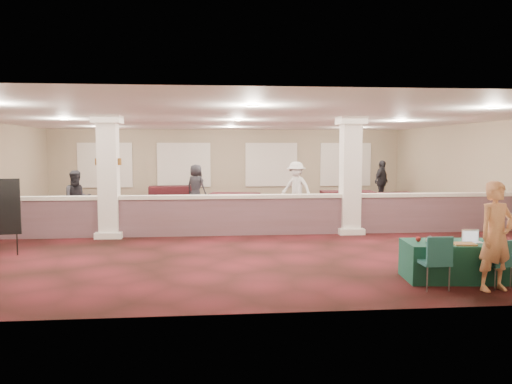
{
  "coord_description": "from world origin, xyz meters",
  "views": [
    {
      "loc": [
        -0.87,
        -14.89,
        2.35
      ],
      "look_at": [
        0.35,
        -2.0,
        1.21
      ],
      "focal_mm": 35.0,
      "sensor_mm": 36.0,
      "label": 1
    }
  ],
  "objects": [
    {
      "name": "far_table_back_center",
      "position": [
        0.05,
        3.2,
        0.36
      ],
      "size": [
        1.95,
        1.33,
        0.72
      ],
      "primitive_type": "cube",
      "rotation": [
        0.0,
        0.0,
        -0.27
      ],
      "color": "black",
      "rests_on": "ground"
    },
    {
      "name": "yarn_red",
      "position": [
        2.85,
        -6.39,
        0.73
      ],
      "size": [
        0.09,
        0.09,
        0.09
      ],
      "primitive_type": "sphere",
      "color": "maroon",
      "rests_on": "near_table"
    },
    {
      "name": "far_table_back_left",
      "position": [
        -2.5,
        6.5,
        0.37
      ],
      "size": [
        1.91,
        1.06,
        0.75
      ],
      "primitive_type": "cube",
      "rotation": [
        0.0,
        0.0,
        0.08
      ],
      "color": "black",
      "rests_on": "ground"
    },
    {
      "name": "ceiling",
      "position": [
        0.0,
        0.0,
        3.2
      ],
      "size": [
        16.0,
        16.0,
        0.02
      ],
      "primitive_type": "cube",
      "color": "silver",
      "rests_on": "wall_back"
    },
    {
      "name": "far_table_front_left",
      "position": [
        -2.79,
        2.0,
        0.33
      ],
      "size": [
        1.73,
        1.0,
        0.67
      ],
      "primitive_type": "cube",
      "rotation": [
        0.0,
        0.0,
        0.11
      ],
      "color": "black",
      "rests_on": "ground"
    },
    {
      "name": "ground",
      "position": [
        0.0,
        0.0,
        0.0
      ],
      "size": [
        16.0,
        16.0,
        0.0
      ],
      "primitive_type": "plane",
      "color": "#4A1217",
      "rests_on": "ground"
    },
    {
      "name": "attendee_b",
      "position": [
        2.29,
        3.0,
        0.93
      ],
      "size": [
        1.26,
        1.19,
        1.86
      ],
      "primitive_type": "imported",
      "rotation": [
        0.0,
        0.0,
        -0.7
      ],
      "color": "beige",
      "rests_on": "ground"
    },
    {
      "name": "far_table_front_right",
      "position": [
        4.21,
        3.0,
        0.39
      ],
      "size": [
        1.98,
        1.09,
        0.78
      ],
      "primitive_type": "cube",
      "rotation": [
        0.0,
        0.0,
        -0.07
      ],
      "color": "black",
      "rests_on": "ground"
    },
    {
      "name": "laptop_screen",
      "position": [
        3.78,
        -6.47,
        0.8
      ],
      "size": [
        0.31,
        0.04,
        0.21
      ],
      "primitive_type": "cube",
      "rotation": [
        0.0,
        0.0,
        -0.1
      ],
      "color": "silver",
      "rests_on": "near_table"
    },
    {
      "name": "far_table_back_right",
      "position": [
        6.05,
        3.2,
        0.34
      ],
      "size": [
        1.82,
        1.18,
        0.68
      ],
      "primitive_type": "cube",
      "rotation": [
        0.0,
        0.0,
        0.21
      ],
      "color": "black",
      "rests_on": "ground"
    },
    {
      "name": "yarn_grey",
      "position": [
        3.09,
        -6.35,
        0.73
      ],
      "size": [
        0.1,
        0.1,
        0.1
      ],
      "primitive_type": "sphere",
      "color": "#444549",
      "rests_on": "near_table"
    },
    {
      "name": "sconce_left",
      "position": [
        -3.78,
        -1.5,
        2.0
      ],
      "size": [
        0.12,
        0.12,
        0.18
      ],
      "color": "brown",
      "rests_on": "column_left"
    },
    {
      "name": "laptop_base",
      "position": [
        3.77,
        -6.57,
        0.69
      ],
      "size": [
        0.33,
        0.24,
        0.02
      ],
      "primitive_type": "cube",
      "rotation": [
        0.0,
        0.0,
        -0.1
      ],
      "color": "silver",
      "rests_on": "near_table"
    },
    {
      "name": "knitting",
      "position": [
        3.52,
        -6.74,
        0.7
      ],
      "size": [
        0.4,
        0.32,
        0.03
      ],
      "primitive_type": "cube",
      "rotation": [
        0.0,
        0.0,
        -0.1
      ],
      "color": "#C2751F",
      "rests_on": "near_table"
    },
    {
      "name": "column_right",
      "position": [
        3.0,
        -1.5,
        1.64
      ],
      "size": [
        0.72,
        0.72,
        3.2
      ],
      "color": "white",
      "rests_on": "ground"
    },
    {
      "name": "column_left",
      "position": [
        -3.5,
        -1.5,
        1.64
      ],
      "size": [
        0.72,
        0.72,
        3.2
      ],
      "color": "white",
      "rests_on": "ground"
    },
    {
      "name": "wall_back",
      "position": [
        0.0,
        8.0,
        1.6
      ],
      "size": [
        16.0,
        0.04,
        3.2
      ],
      "primitive_type": "cube",
      "color": "gray",
      "rests_on": "ground"
    },
    {
      "name": "partition_wall",
      "position": [
        0.0,
        -1.5,
        0.57
      ],
      "size": [
        15.6,
        0.28,
        1.1
      ],
      "color": "brown",
      "rests_on": "ground"
    },
    {
      "name": "scissors",
      "position": [
        4.08,
        -6.82,
        0.69
      ],
      "size": [
        0.11,
        0.04,
        0.01
      ],
      "primitive_type": "cube",
      "rotation": [
        0.0,
        0.0,
        -0.1
      ],
      "color": "red",
      "rests_on": "near_table"
    },
    {
      "name": "near_table",
      "position": [
        3.5,
        -6.5,
        0.34
      ],
      "size": [
        1.85,
        1.06,
        0.68
      ],
      "primitive_type": "cube",
      "rotation": [
        0.0,
        0.0,
        -0.1
      ],
      "color": "#103D2D",
      "rests_on": "ground"
    },
    {
      "name": "sconce_right",
      "position": [
        -3.22,
        -1.5,
        2.0
      ],
      "size": [
        0.12,
        0.12,
        0.18
      ],
      "color": "brown",
      "rests_on": "column_left"
    },
    {
      "name": "attendee_d",
      "position": [
        -1.38,
        4.73,
        0.86
      ],
      "size": [
        0.96,
        0.87,
        1.72
      ],
      "primitive_type": "imported",
      "rotation": [
        0.0,
        0.0,
        2.51
      ],
      "color": "black",
      "rests_on": "ground"
    },
    {
      "name": "attendee_c",
      "position": [
        6.5,
        5.84,
        0.92
      ],
      "size": [
        1.13,
        1.12,
        1.84
      ],
      "primitive_type": "imported",
      "rotation": [
        0.0,
        0.0,
        0.78
      ],
      "color": "black",
      "rests_on": "ground"
    },
    {
      "name": "attendee_a",
      "position": [
        -4.76,
        0.2,
        0.85
      ],
      "size": [
        0.93,
        0.73,
        1.7
      ],
      "primitive_type": "imported",
      "rotation": [
        0.0,
        0.0,
        0.39
      ],
      "color": "black",
      "rests_on": "ground"
    },
    {
      "name": "woman",
      "position": [
        3.82,
        -7.2,
        0.91
      ],
      "size": [
        0.74,
        0.58,
        1.82
      ],
      "primitive_type": "imported",
      "rotation": [
        0.0,
        0.0,
        0.23
      ],
      "color": "#D27C5B",
      "rests_on": "ground"
    },
    {
      "name": "wall_right",
      "position": [
        8.0,
        0.0,
        1.6
      ],
      "size": [
        0.04,
        16.0,
        3.2
      ],
      "primitive_type": "cube",
      "color": "gray",
      "rests_on": "ground"
    },
    {
      "name": "conf_chair_side",
      "position": [
        2.86,
        -7.09,
        0.54
      ],
      "size": [
        0.46,
        0.46,
        0.91
      ],
      "rotation": [
        0.0,
        0.0,
        -0.0
      ],
      "color": "#1E5458",
      "rests_on": "ground"
    },
    {
      "name": "yarn_cream",
      "position": [
        2.98,
        -6.54,
        0.73
      ],
      "size": [
        0.1,
        0.1,
        0.1
      ],
      "primitive_type": "sphere",
      "color": "beige",
      "rests_on": "near_table"
    },
    {
      "name": "conf_chair_main",
      "position": [
        3.98,
        -7.08,
        0.49
      ],
      "size": [
        0.51,
        0.51,
        0.82
      ],
      "rotation": [
        0.0,
        0.0,
        0.27
      ],
      "color": "#1E5458",
      "rests_on": "ground"
    },
    {
      "name": "screen_glow",
      "position": [
        3.78,
        -6.47,
        0.79
      ],
      "size": [
        0.28,
        0.03,
        0.18
      ],
      "primitive_type": "cube",
      "rotation": [
        0.0,
        0.0,
        -0.1
      ],
      "color": "silver",
      "rests_on": "near_table"
    },
    {
      "name": "wall_front",
      "position": [
        0.0,
        -8.0,
        1.6
      ],
      "size": [
        16.0,
        0.04,
        3.2
      ],
      "primitive_type": "cube",
      "color": "gray",
      "rests_on": "ground"
    },
    {
      "name": "far_table_front_center",
      "position": [
        0.83,
        0.3,
        0.35
      ],
      "size": [
        1.92,
        1.38,
        0.7
      ],
      "primitive_type": "cube",
      "rotation": [
        0.0,
        0.0,
        0.33
      ],
      "color": "black",
      "rests_on": "ground"
    }
  ]
}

